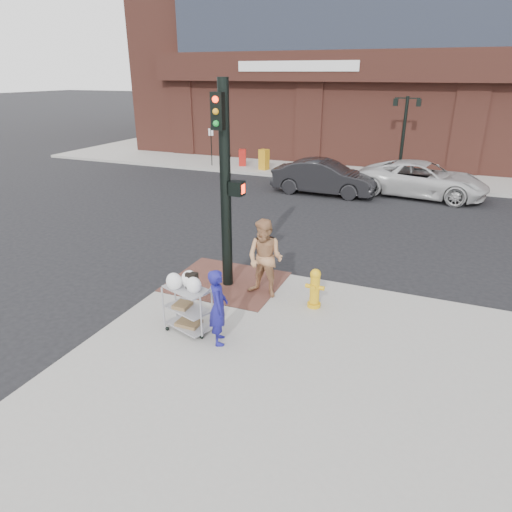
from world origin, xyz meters
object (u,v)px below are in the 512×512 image
at_px(utility_cart, 188,305).
at_px(fire_hydrant, 315,288).
at_px(woman_blue, 218,307).
at_px(lamp_post, 404,128).
at_px(traffic_signal_pole, 226,182).
at_px(sedan_dark, 324,177).
at_px(minivan_white, 422,179).
at_px(pedestrian_tan, 265,259).

xyz_separation_m(utility_cart, fire_hydrant, (2.15, 2.04, -0.12)).
distance_m(woman_blue, utility_cart, 0.83).
height_order(lamp_post, utility_cart, lamp_post).
distance_m(traffic_signal_pole, utility_cart, 3.13).
bearing_deg(traffic_signal_pole, sedan_dark, 91.94).
distance_m(sedan_dark, utility_cart, 13.11).
height_order(minivan_white, fire_hydrant, minivan_white).
bearing_deg(minivan_white, fire_hydrant, 179.97).
bearing_deg(pedestrian_tan, utility_cart, -105.28).
bearing_deg(lamp_post, woman_blue, -94.73).
bearing_deg(woman_blue, pedestrian_tan, -30.85).
xyz_separation_m(sedan_dark, minivan_white, (4.18, 1.26, 0.00)).
height_order(woman_blue, pedestrian_tan, pedestrian_tan).
distance_m(woman_blue, pedestrian_tan, 2.31).
bearing_deg(woman_blue, sedan_dark, -23.06).
relative_size(pedestrian_tan, minivan_white, 0.35).
relative_size(traffic_signal_pole, sedan_dark, 1.07).
height_order(traffic_signal_pole, woman_blue, traffic_signal_pole).
bearing_deg(utility_cart, traffic_signal_pole, 95.25).
bearing_deg(minivan_white, sedan_dark, 113.50).
distance_m(lamp_post, minivan_white, 3.93).
distance_m(pedestrian_tan, fire_hydrant, 1.37).
relative_size(sedan_dark, minivan_white, 0.84).
bearing_deg(sedan_dark, lamp_post, -31.97).
distance_m(utility_cart, fire_hydrant, 2.97).
bearing_deg(utility_cart, fire_hydrant, 43.50).
height_order(utility_cart, fire_hydrant, utility_cart).
bearing_deg(traffic_signal_pole, fire_hydrant, -6.87).
xyz_separation_m(lamp_post, sedan_dark, (-2.84, -4.46, -1.85)).
bearing_deg(pedestrian_tan, minivan_white, 84.20).
xyz_separation_m(traffic_signal_pole, woman_blue, (1.01, -2.48, -1.89)).
bearing_deg(lamp_post, traffic_signal_pole, -99.24).
bearing_deg(minivan_white, traffic_signal_pole, 169.07).
bearing_deg(utility_cart, woman_blue, -10.70).
distance_m(lamp_post, pedestrian_tan, 15.54).
relative_size(minivan_white, utility_cart, 4.18).
bearing_deg(minivan_white, pedestrian_tan, 174.07).
height_order(traffic_signal_pole, sedan_dark, traffic_signal_pole).
distance_m(pedestrian_tan, sedan_dark, 11.05).
height_order(sedan_dark, minivan_white, minivan_white).
relative_size(woman_blue, utility_cart, 1.19).
bearing_deg(traffic_signal_pole, utility_cart, -84.75).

